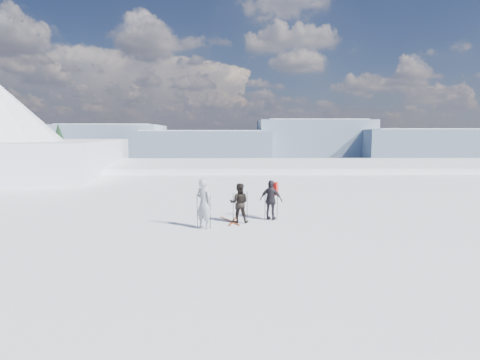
% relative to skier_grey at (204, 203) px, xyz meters
% --- Properties ---
extents(lake_basin, '(820.00, 820.00, 71.62)m').
position_rel_skier_grey_xyz_m(lake_basin, '(3.93, 27.85, -7.48)').
color(lake_basin, white).
rests_on(lake_basin, ground).
extents(far_mountain_range, '(770.00, 110.00, 53.00)m').
position_rel_skier_grey_xyz_m(far_mountain_range, '(33.53, 452.64, -8.17)').
color(far_mountain_range, slate).
rests_on(far_mountain_range, ground).
extents(near_ridge, '(31.37, 35.68, 25.62)m').
position_rel_skier_grey_xyz_m(near_ridge, '(-22.63, 27.19, -4.46)').
color(near_ridge, white).
rests_on(near_ridge, ground).
extents(skier_grey, '(0.85, 0.80, 1.95)m').
position_rel_skier_grey_xyz_m(skier_grey, '(0.00, 0.00, 0.00)').
color(skier_grey, '#949AA1').
rests_on(skier_grey, ground).
extents(skier_dark, '(0.85, 0.69, 1.62)m').
position_rel_skier_grey_xyz_m(skier_dark, '(1.36, 0.95, -0.16)').
color(skier_dark, black).
rests_on(skier_dark, ground).
extents(skier_pack, '(1.07, 0.82, 1.69)m').
position_rel_skier_grey_xyz_m(skier_pack, '(2.72, 1.41, -0.13)').
color(skier_pack, black).
rests_on(skier_pack, ground).
extents(backpack, '(0.41, 0.34, 0.55)m').
position_rel_skier_grey_xyz_m(backpack, '(2.83, 1.63, 0.99)').
color(backpack, red).
rests_on(backpack, skier_pack).
extents(ski_poles, '(3.25, 1.46, 1.35)m').
position_rel_skier_grey_xyz_m(ski_poles, '(1.34, 0.70, -0.34)').
color(ski_poles, black).
rests_on(ski_poles, ground).
extents(skis_loose, '(0.85, 1.69, 0.03)m').
position_rel_skier_grey_xyz_m(skis_loose, '(1.04, 1.15, -0.96)').
color(skis_loose, black).
rests_on(skis_loose, ground).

